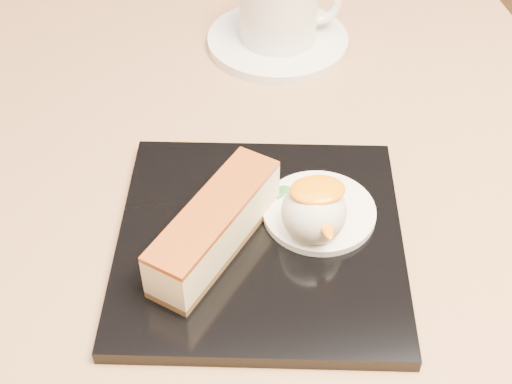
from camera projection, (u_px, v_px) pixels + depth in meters
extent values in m
cube|color=brown|center=(181.00, 232.00, 0.60)|extent=(0.80, 0.80, 0.04)
cube|color=black|center=(260.00, 241.00, 0.56)|extent=(0.26, 0.26, 0.01)
cube|color=brown|center=(216.00, 243.00, 0.54)|extent=(0.11, 0.13, 0.01)
cube|color=#FEE9A5|center=(215.00, 226.00, 0.53)|extent=(0.11, 0.13, 0.03)
cube|color=#8C3A0F|center=(214.00, 209.00, 0.52)|extent=(0.11, 0.13, 0.00)
cylinder|color=white|center=(319.00, 212.00, 0.57)|extent=(0.09, 0.09, 0.01)
sphere|color=white|center=(314.00, 212.00, 0.53)|extent=(0.05, 0.05, 0.05)
ellipsoid|color=orange|center=(318.00, 190.00, 0.52)|extent=(0.04, 0.03, 0.01)
ellipsoid|color=#2A8034|center=(277.00, 195.00, 0.57)|extent=(0.02, 0.01, 0.00)
ellipsoid|color=#2A8034|center=(287.00, 189.00, 0.58)|extent=(0.02, 0.01, 0.00)
ellipsoid|color=#2A8034|center=(267.00, 190.00, 0.58)|extent=(0.01, 0.02, 0.00)
cylinder|color=white|center=(278.00, 41.00, 0.76)|extent=(0.15, 0.15, 0.01)
cylinder|color=white|center=(278.00, 9.00, 0.74)|extent=(0.08, 0.08, 0.07)
torus|color=white|center=(320.00, 4.00, 0.74)|extent=(0.05, 0.01, 0.05)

